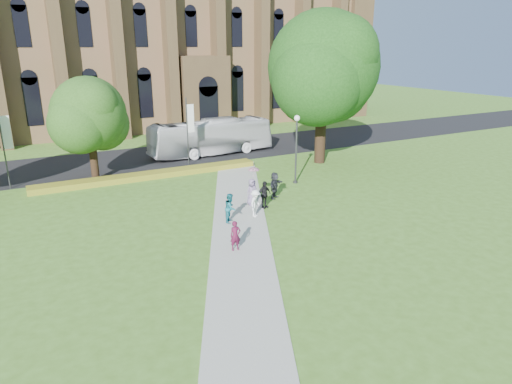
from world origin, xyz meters
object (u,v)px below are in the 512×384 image
large_tree (323,67)px  pedestrian_0 (235,236)px  tour_coach (211,137)px  streetlamp (296,141)px

large_tree → pedestrian_0: large_tree is taller
large_tree → tour_coach: large_tree is taller
tour_coach → pedestrian_0: size_ratio=7.75×
pedestrian_0 → streetlamp: bearing=48.1°
streetlamp → pedestrian_0: size_ratio=3.33×
large_tree → pedestrian_0: bearing=-138.1°
large_tree → tour_coach: 12.52m
large_tree → pedestrian_0: size_ratio=8.39×
streetlamp → pedestrian_0: streetlamp is taller
streetlamp → tour_coach: streetlamp is taller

